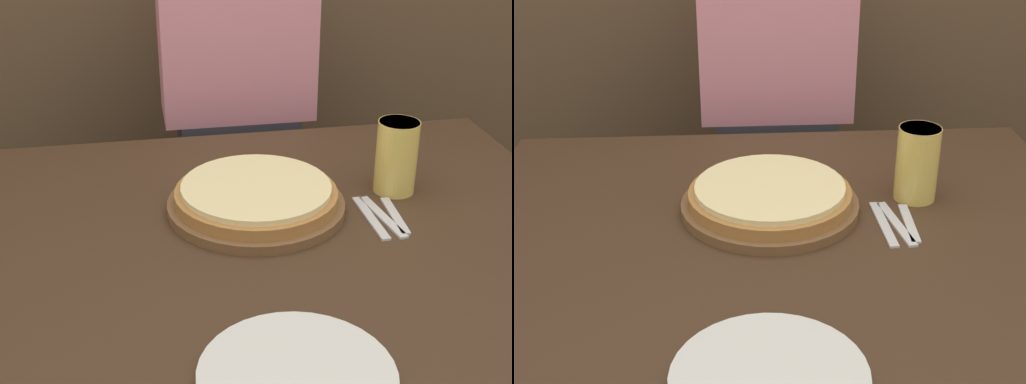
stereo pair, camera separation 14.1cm
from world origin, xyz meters
The scene contains 7 objects.
pizza_on_board centered at (-0.03, 0.13, 0.76)m, with size 0.36×0.36×0.06m.
beer_glass centered at (0.27, 0.17, 0.82)m, with size 0.09×0.09×0.15m.
dinner_plate centered at (-0.06, -0.37, 0.74)m, with size 0.28×0.28×0.02m.
fork centered at (0.19, 0.06, 0.74)m, with size 0.02×0.17×0.00m.
dinner_knife centered at (0.21, 0.06, 0.74)m, with size 0.04×0.17×0.00m.
spoon centered at (0.24, 0.06, 0.74)m, with size 0.03×0.15×0.00m.
diner_person centered at (0.03, 0.74, 0.65)m, with size 0.41×0.20×1.32m.
Camera 2 is at (-0.11, -1.12, 1.41)m, focal length 50.00 mm.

